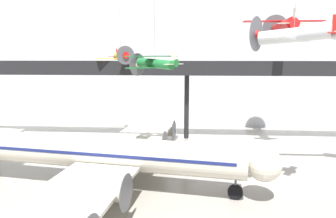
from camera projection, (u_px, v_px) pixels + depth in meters
hangar_back_wall at (187, 46)px, 51.69m from camera, size 140.00×3.00×27.59m
mezzanine_walkway at (187, 73)px, 42.25m from camera, size 110.00×3.20×11.52m
airliner_silver_main at (103, 154)px, 27.78m from camera, size 31.94×36.46×9.01m
suspended_plane_green_biplane at (155, 63)px, 29.10m from camera, size 5.42×5.86×12.60m
suspended_plane_red_highwing at (284, 26)px, 37.53m from camera, size 9.91×8.08×8.79m
suspended_plane_silver_racer at (294, 35)px, 24.76m from camera, size 7.27×7.93×10.30m
suspended_plane_yellow_lowwing at (121, 57)px, 42.28m from camera, size 6.74×5.96×11.79m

